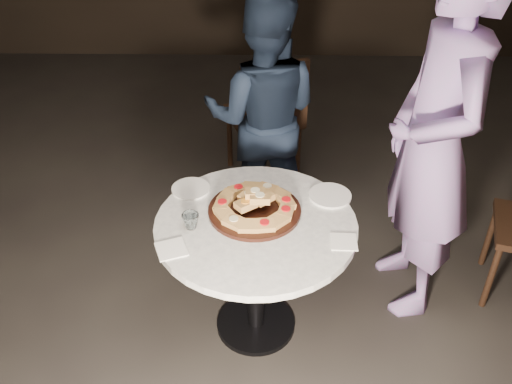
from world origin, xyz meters
TOP-DOWN VIEW (x-y plane):
  - floor at (0.00, 0.00)m, footprint 7.00×7.00m
  - table at (0.02, -0.10)m, footprint 1.11×1.11m
  - serving_board at (0.01, -0.02)m, footprint 0.45×0.45m
  - focaccia_pile at (0.01, -0.02)m, footprint 0.38×0.37m
  - plate_left at (-0.30, 0.15)m, footprint 0.23×0.23m
  - plate_right at (0.37, 0.10)m, footprint 0.27×0.27m
  - water_glass at (-0.27, -0.14)m, footprint 0.09×0.09m
  - napkin_near at (-0.33, -0.29)m, footprint 0.16×0.16m
  - napkin_far at (0.40, -0.23)m, footprint 0.12×0.12m
  - chair_far at (0.08, 1.22)m, footprint 0.56×0.57m
  - diner_navy at (0.04, 0.83)m, footprint 0.75×0.61m
  - diner_teal at (0.83, 0.18)m, footprint 0.52×0.72m

SIDE VIEW (x-z plane):
  - floor at x=0.00m, z-range 0.00..0.00m
  - chair_far at x=0.08m, z-range 0.07..1.00m
  - table at x=0.02m, z-range 0.21..0.90m
  - napkin_far at x=0.40m, z-range 0.68..0.69m
  - napkin_near at x=-0.33m, z-range 0.68..0.69m
  - plate_left at x=-0.30m, z-range 0.68..0.70m
  - plate_right at x=0.37m, z-range 0.68..0.70m
  - serving_board at x=0.01m, z-range 0.68..0.70m
  - diner_navy at x=0.04m, z-range 0.00..1.44m
  - water_glass at x=-0.27m, z-range 0.68..0.76m
  - focaccia_pile at x=0.01m, z-range 0.68..0.78m
  - diner_teal at x=0.83m, z-range 0.00..1.84m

